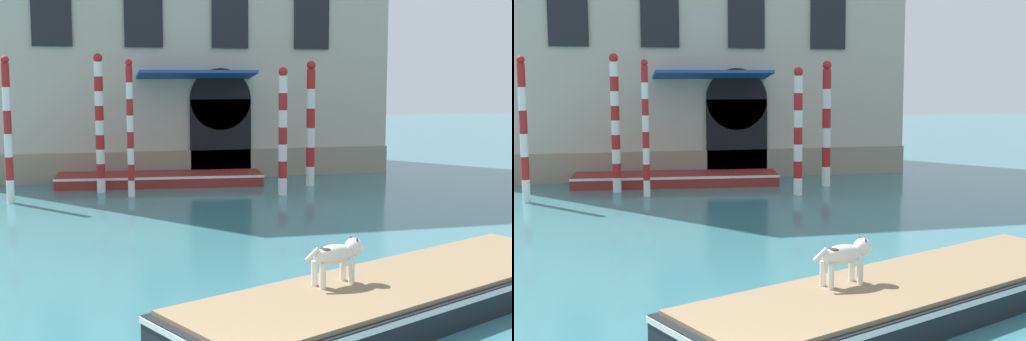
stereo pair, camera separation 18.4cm
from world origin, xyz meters
TOP-DOWN VIEW (x-y plane):
  - boat_foreground at (3.81, 4.04)m, footprint 7.87×5.06m
  - dog_on_deck at (2.74, 3.98)m, footprint 0.97×0.47m
  - boat_moored_near_palazzo at (1.83, 17.74)m, footprint 6.74×2.22m
  - mooring_pole_0 at (5.16, 14.94)m, footprint 0.27×0.27m
  - mooring_pole_1 at (0.73, 15.71)m, footprint 0.21×0.21m
  - mooring_pole_2 at (6.56, 16.49)m, footprint 0.29×0.29m
  - mooring_pole_3 at (-2.64, 15.43)m, footprint 0.22×0.22m
  - mooring_pole_4 at (-0.10, 16.76)m, footprint 0.27×0.27m

SIDE VIEW (x-z plane):
  - boat_moored_near_palazzo at x=1.83m, z-range 0.01..0.41m
  - boat_foreground at x=3.81m, z-range 0.02..0.53m
  - dog_on_deck at x=2.74m, z-range 0.62..1.28m
  - mooring_pole_0 at x=5.16m, z-range 0.02..3.83m
  - mooring_pole_1 at x=0.73m, z-range 0.02..4.04m
  - mooring_pole_2 at x=6.56m, z-range 0.02..4.06m
  - mooring_pole_3 at x=-2.64m, z-range 0.02..4.11m
  - mooring_pole_4 at x=-0.10m, z-range 0.02..4.24m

